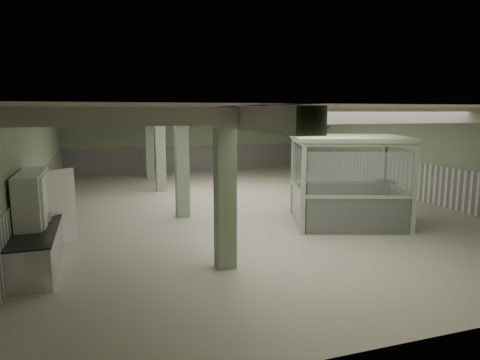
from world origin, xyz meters
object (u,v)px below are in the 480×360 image
object	(u,v)px
walkin_cooler	(35,217)
filing_cabinet	(385,198)
prep_counter	(42,235)
guard_booth	(349,165)

from	to	relation	value
walkin_cooler	filing_cabinet	xyz separation A→B (m)	(10.64, 0.93, -0.39)
filing_cabinet	prep_counter	bearing A→B (deg)	-174.10
prep_counter	filing_cabinet	world-z (taller)	filing_cabinet
prep_counter	filing_cabinet	xyz separation A→B (m)	(10.55, 0.59, 0.15)
walkin_cooler	filing_cabinet	world-z (taller)	walkin_cooler
guard_booth	filing_cabinet	bearing A→B (deg)	32.30
guard_booth	walkin_cooler	bearing A→B (deg)	-157.50
prep_counter	filing_cabinet	size ratio (longest dim) A/B	4.29
prep_counter	walkin_cooler	distance (m)	0.65
prep_counter	walkin_cooler	bearing A→B (deg)	-103.62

